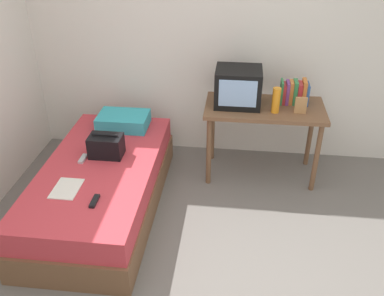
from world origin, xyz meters
The scene contains 13 objects.
ground_plane centered at (0.00, 0.00, 0.00)m, with size 8.00×8.00×0.00m, color slate.
wall_back centered at (0.00, 2.00, 1.30)m, with size 5.20×0.10×2.60m, color silver.
bed centered at (-0.92, 0.74, 0.24)m, with size 1.00×2.00×0.48m.
desk centered at (0.54, 1.50, 0.68)m, with size 1.16×0.60×0.78m.
tv centered at (0.27, 1.52, 0.96)m, with size 0.44×0.39×0.36m.
water_bottle centered at (0.63, 1.38, 0.90)m, with size 0.08×0.08×0.24m, color orange.
book_row centered at (0.83, 1.61, 0.89)m, with size 0.27×0.17×0.24m.
picture_frame centered at (0.86, 1.38, 0.86)m, with size 0.11×0.02×0.16m, color #B27F4C.
pillow centered at (-0.88, 1.47, 0.55)m, with size 0.51×0.36×0.14m, color #33A8B7.
handbag centered at (-0.89, 0.89, 0.59)m, with size 0.30×0.20×0.22m.
magazine centered at (-1.07, 0.35, 0.49)m, with size 0.21×0.29×0.01m, color white.
remote_dark centered at (-0.79, 0.20, 0.50)m, with size 0.04×0.16×0.02m, color black.
remote_silver centered at (-1.09, 0.79, 0.50)m, with size 0.04×0.14×0.02m, color #B7B7BC.
Camera 1 is at (0.27, -2.29, 2.52)m, focal length 39.30 mm.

